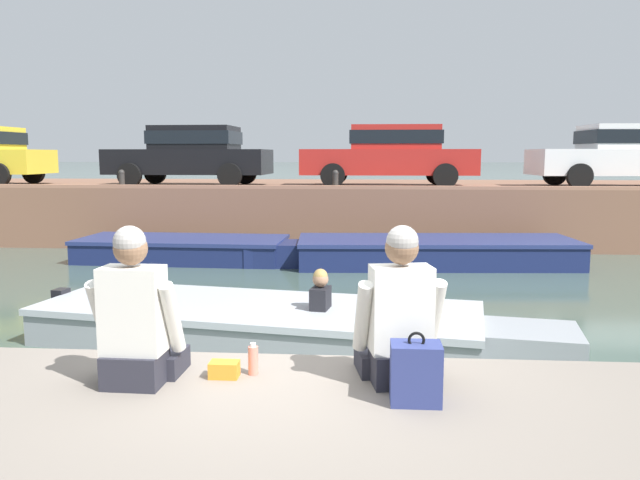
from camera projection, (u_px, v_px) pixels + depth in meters
ground_plane at (326, 303)px, 9.65m from camera, size 400.00×400.00×0.00m
far_quay_wall at (345, 210)px, 17.70m from camera, size 60.00×6.00×1.48m
far_wall_coping at (341, 187)px, 14.75m from camera, size 60.00×0.24×0.08m
boat_moored_west_navy at (193, 249)px, 13.52m from camera, size 5.31×1.92×0.50m
boat_moored_central_navy at (422, 252)px, 12.99m from camera, size 6.89×2.28×0.55m
motorboat_passing at (277, 324)px, 7.59m from camera, size 6.56×2.63×0.94m
car_left_inner_black at (192, 153)px, 16.34m from camera, size 4.19×2.06×1.54m
car_centre_red at (390, 153)px, 15.95m from camera, size 4.40×2.02×1.54m
car_right_inner_white at (625, 153)px, 15.53m from camera, size 4.46×2.04×1.54m
mooring_bollard_west at (122, 178)px, 15.25m from camera, size 0.15×0.15×0.44m
mooring_bollard_mid at (335, 179)px, 14.86m from camera, size 0.15×0.15×0.44m
person_seated_left at (137, 323)px, 3.75m from camera, size 0.54×0.53×0.97m
person_seated_right at (399, 322)px, 3.77m from camera, size 0.57×0.58×0.97m
bottle_drink at (253, 360)px, 3.92m from camera, size 0.06×0.06×0.20m
backpack_on_ledge at (416, 373)px, 3.47m from camera, size 0.28×0.24×0.41m
snack_bag at (224, 369)px, 3.87m from camera, size 0.18×0.12×0.10m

